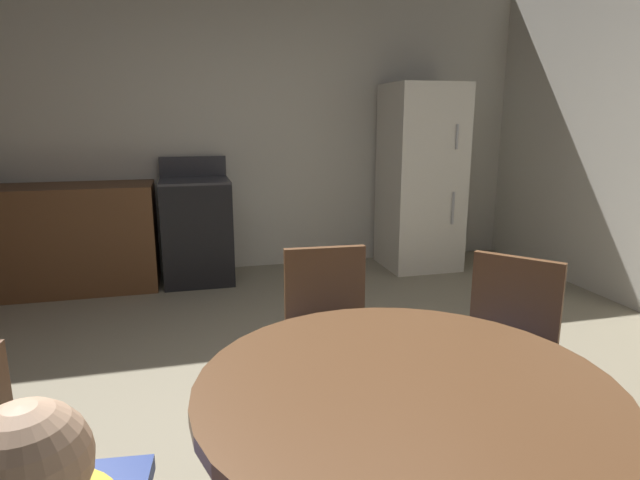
# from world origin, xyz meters

# --- Properties ---
(ground_plane) EXTENTS (14.00, 14.00, 0.00)m
(ground_plane) POSITION_xyz_m (0.00, 0.00, 0.00)
(ground_plane) COLOR gray
(wall_back) EXTENTS (5.96, 0.12, 2.70)m
(wall_back) POSITION_xyz_m (0.00, 3.18, 1.35)
(wall_back) COLOR beige
(wall_back) RESTS_ON ground
(kitchen_counter) EXTENTS (1.93, 0.60, 0.90)m
(kitchen_counter) POSITION_xyz_m (-1.72, 2.78, 0.45)
(kitchen_counter) COLOR brown
(kitchen_counter) RESTS_ON ground
(oven_range) EXTENTS (0.60, 0.60, 1.10)m
(oven_range) POSITION_xyz_m (-0.40, 2.79, 0.47)
(oven_range) COLOR black
(oven_range) RESTS_ON ground
(refrigerator) EXTENTS (0.68, 0.68, 1.76)m
(refrigerator) POSITION_xyz_m (1.73, 2.73, 0.88)
(refrigerator) COLOR silver
(refrigerator) RESTS_ON ground
(dining_table) EXTENTS (1.14, 1.14, 0.76)m
(dining_table) POSITION_xyz_m (0.05, -0.78, 0.60)
(dining_table) COLOR brown
(dining_table) RESTS_ON ground
(chair_northeast) EXTENTS (0.56, 0.56, 0.87)m
(chair_northeast) POSITION_xyz_m (0.79, -0.15, 0.50)
(chair_northeast) COLOR brown
(chair_northeast) RESTS_ON ground
(chair_north) EXTENTS (0.42, 0.42, 0.87)m
(chair_north) POSITION_xyz_m (0.11, 0.19, 0.50)
(chair_north) COLOR brown
(chair_north) RESTS_ON ground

